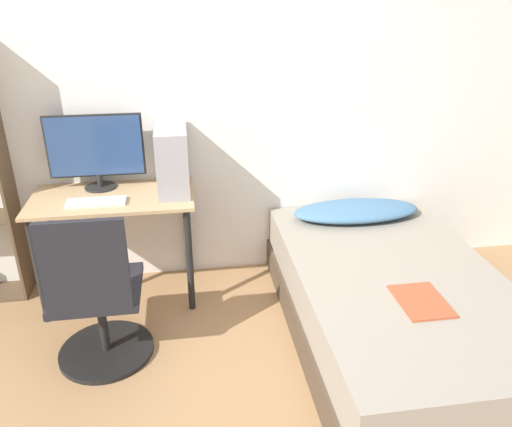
{
  "coord_description": "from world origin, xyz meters",
  "views": [
    {
      "loc": [
        0.05,
        -1.89,
        1.94
      ],
      "look_at": [
        0.45,
        0.7,
        0.75
      ],
      "focal_mm": 35.0,
      "sensor_mm": 36.0,
      "label": 1
    }
  ],
  "objects_px": {
    "office_chair": "(98,307)",
    "pc_tower": "(172,159)",
    "monitor": "(96,149)",
    "bed": "(394,306)",
    "keyboard": "(96,202)"
  },
  "relations": [
    {
      "from": "office_chair",
      "to": "pc_tower",
      "type": "bearing_deg",
      "value": 58.12
    },
    {
      "from": "monitor",
      "to": "pc_tower",
      "type": "relative_size",
      "value": 1.44
    },
    {
      "from": "office_chair",
      "to": "bed",
      "type": "height_order",
      "value": "office_chair"
    },
    {
      "from": "keyboard",
      "to": "bed",
      "type": "bearing_deg",
      "value": -19.64
    },
    {
      "from": "office_chair",
      "to": "pc_tower",
      "type": "height_order",
      "value": "pc_tower"
    },
    {
      "from": "office_chair",
      "to": "pc_tower",
      "type": "distance_m",
      "value": 1.02
    },
    {
      "from": "office_chair",
      "to": "monitor",
      "type": "xyz_separation_m",
      "value": [
        -0.04,
        0.82,
        0.64
      ]
    },
    {
      "from": "monitor",
      "to": "keyboard",
      "type": "xyz_separation_m",
      "value": [
        0.01,
        -0.27,
        -0.25
      ]
    },
    {
      "from": "bed",
      "to": "keyboard",
      "type": "bearing_deg",
      "value": 160.36
    },
    {
      "from": "bed",
      "to": "pc_tower",
      "type": "xyz_separation_m",
      "value": [
        -1.24,
        0.77,
        0.72
      ]
    },
    {
      "from": "office_chair",
      "to": "keyboard",
      "type": "distance_m",
      "value": 0.68
    },
    {
      "from": "office_chair",
      "to": "bed",
      "type": "distance_m",
      "value": 1.68
    },
    {
      "from": "monitor",
      "to": "keyboard",
      "type": "distance_m",
      "value": 0.37
    },
    {
      "from": "office_chair",
      "to": "monitor",
      "type": "height_order",
      "value": "monitor"
    },
    {
      "from": "bed",
      "to": "keyboard",
      "type": "xyz_separation_m",
      "value": [
        -1.71,
        0.61,
        0.52
      ]
    }
  ]
}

